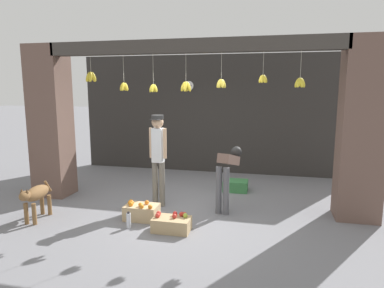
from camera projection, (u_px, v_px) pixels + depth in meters
The scene contains 13 objects.
ground_plane at pixel (187, 210), 6.32m from camera, with size 60.00×60.00×0.00m, color slate.
shop_back_wall at pixel (214, 114), 8.97m from camera, with size 7.18×0.12×3.07m, color #2D2B28.
shop_pillar_left at pixel (51, 122), 7.01m from camera, with size 0.70×0.60×3.07m, color brown.
shop_pillar_right at pixel (361, 130), 5.71m from camera, with size 0.70×0.60×3.07m, color brown.
storefront_awning at pixel (188, 49), 5.96m from camera, with size 5.28×0.29×0.93m.
dog at pixel (36, 196), 5.78m from camera, with size 0.28×0.87×0.64m.
shopkeeper at pixel (158, 152), 6.39m from camera, with size 0.34×0.29×1.74m.
worker_stooping at pixel (228, 170), 6.23m from camera, with size 0.40×0.85×1.12m.
fruit_crate_oranges at pixel (141, 212), 5.86m from camera, with size 0.56×0.37×0.32m.
fruit_crate_apples at pixel (172, 224), 5.39m from camera, with size 0.59×0.35×0.29m.
produce_box_green at pixel (236, 186), 7.48m from camera, with size 0.53×0.40×0.23m, color #387A42.
water_bottle at pixel (129, 220), 5.51m from camera, with size 0.07×0.07×0.27m.
wall_clock at pixel (189, 86), 8.92m from camera, with size 0.26×0.03×0.26m.
Camera 1 is at (1.45, -5.86, 2.25)m, focal length 32.00 mm.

